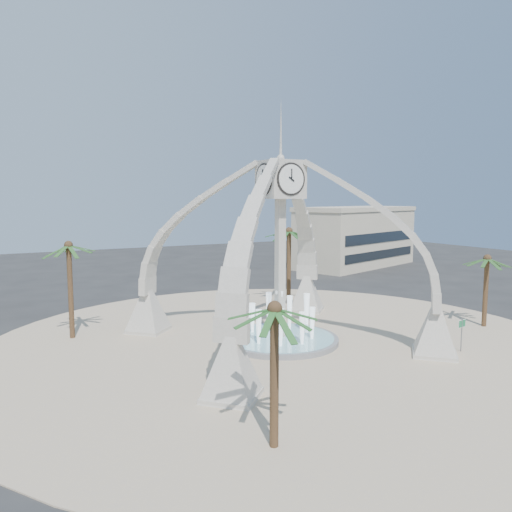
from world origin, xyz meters
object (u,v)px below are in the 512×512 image
fountain (280,339)px  palm_east (487,259)px  street_sign (462,328)px  palm_west (69,247)px  palm_south (275,311)px  palm_north (289,232)px  clock_tower (280,248)px

fountain → palm_east: palm_east is taller
palm_east → street_sign: palm_east is taller
palm_west → palm_south: 20.67m
palm_east → palm_north: size_ratio=0.79×
fountain → palm_east: bearing=-13.6°
palm_south → palm_east: bearing=19.4°
clock_tower → palm_south: clock_tower is taller
palm_east → street_sign: size_ratio=2.69×
clock_tower → street_sign: 12.71m
clock_tower → street_sign: (9.13, -7.37, -4.89)m
clock_tower → palm_south: size_ratio=2.83×
clock_tower → palm_east: bearing=-13.6°
clock_tower → palm_north: clock_tower is taller
clock_tower → street_sign: bearing=-38.9°
palm_east → street_sign: (-6.90, -3.50, -3.63)m
palm_west → palm_south: (4.58, -20.13, -0.95)m
palm_east → palm_south: 25.17m
clock_tower → palm_west: (-12.29, 7.90, -0.00)m
palm_north → fountain: bearing=-125.1°
clock_tower → palm_north: size_ratio=2.35×
fountain → palm_south: (-7.71, -12.23, 5.25)m
clock_tower → palm_south: (-7.71, -12.23, -0.95)m
palm_north → street_sign: palm_north is taller
street_sign → palm_south: bearing=-173.3°
palm_east → palm_west: (-28.32, 11.76, 1.26)m
clock_tower → palm_south: bearing=-122.2°
palm_west → street_sign: (21.43, -15.26, -4.89)m
fountain → street_sign: 11.81m
palm_west → street_sign: bearing=-35.5°
palm_east → palm_north: 16.77m
clock_tower → fountain: 6.20m
palm_west → palm_north: 19.72m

